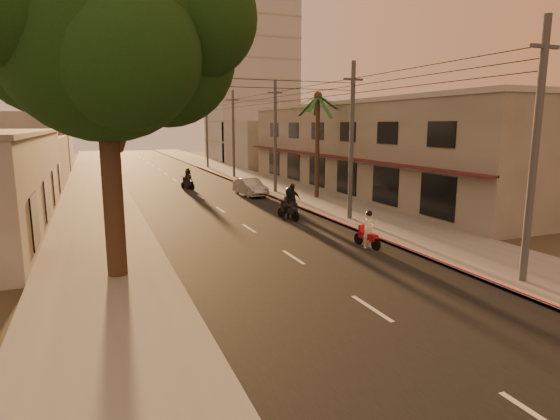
{
  "coord_description": "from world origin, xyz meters",
  "views": [
    {
      "loc": [
        -7.59,
        -15.44,
        5.52
      ],
      "look_at": [
        0.85,
        5.62,
        1.37
      ],
      "focal_mm": 30.0,
      "sensor_mm": 36.0,
      "label": 1
    }
  ],
  "objects_px": {
    "scooter_far_a": "(188,180)",
    "parked_car": "(250,187)",
    "broadleaf_tree": "(114,36)",
    "scooter_mid_b": "(292,200)",
    "palm_tree": "(318,102)",
    "scooter_red": "(368,231)",
    "scooter_mid_a": "(289,205)"
  },
  "relations": [
    {
      "from": "broadleaf_tree",
      "to": "scooter_far_a",
      "type": "bearing_deg",
      "value": 73.76
    },
    {
      "from": "palm_tree",
      "to": "scooter_mid_a",
      "type": "xyz_separation_m",
      "value": [
        -5.07,
        -6.6,
        -6.27
      ]
    },
    {
      "from": "broadleaf_tree",
      "to": "scooter_mid_a",
      "type": "height_order",
      "value": "broadleaf_tree"
    },
    {
      "from": "broadleaf_tree",
      "to": "scooter_mid_a",
      "type": "xyz_separation_m",
      "value": [
        9.54,
        7.26,
        -7.59
      ]
    },
    {
      "from": "scooter_mid_a",
      "to": "scooter_far_a",
      "type": "distance_m",
      "value": 15.48
    },
    {
      "from": "palm_tree",
      "to": "scooter_far_a",
      "type": "distance_m",
      "value": 13.36
    },
    {
      "from": "scooter_red",
      "to": "parked_car",
      "type": "bearing_deg",
      "value": 82.29
    },
    {
      "from": "scooter_red",
      "to": "scooter_mid_b",
      "type": "xyz_separation_m",
      "value": [
        0.07,
        8.86,
        0.09
      ]
    },
    {
      "from": "parked_car",
      "to": "scooter_mid_b",
      "type": "bearing_deg",
      "value": -95.08
    },
    {
      "from": "scooter_red",
      "to": "scooter_mid_b",
      "type": "bearing_deg",
      "value": 81.91
    },
    {
      "from": "scooter_red",
      "to": "scooter_mid_a",
      "type": "relative_size",
      "value": 0.91
    },
    {
      "from": "scooter_mid_b",
      "to": "parked_car",
      "type": "xyz_separation_m",
      "value": [
        -0.05,
        8.21,
        -0.18
      ]
    },
    {
      "from": "scooter_mid_b",
      "to": "parked_car",
      "type": "distance_m",
      "value": 8.21
    },
    {
      "from": "broadleaf_tree",
      "to": "scooter_mid_b",
      "type": "bearing_deg",
      "value": 40.46
    },
    {
      "from": "parked_car",
      "to": "scooter_mid_a",
      "type": "bearing_deg",
      "value": -100.48
    },
    {
      "from": "palm_tree",
      "to": "parked_car",
      "type": "distance_m",
      "value": 8.39
    },
    {
      "from": "broadleaf_tree",
      "to": "parked_car",
      "type": "xyz_separation_m",
      "value": [
        10.41,
        17.13,
        -7.8
      ]
    },
    {
      "from": "broadleaf_tree",
      "to": "scooter_far_a",
      "type": "xyz_separation_m",
      "value": [
        6.54,
        22.44,
        -7.63
      ]
    },
    {
      "from": "scooter_red",
      "to": "scooter_mid_a",
      "type": "distance_m",
      "value": 7.25
    },
    {
      "from": "scooter_far_a",
      "to": "broadleaf_tree",
      "type": "bearing_deg",
      "value": -130.11
    },
    {
      "from": "scooter_mid_a",
      "to": "scooter_far_a",
      "type": "xyz_separation_m",
      "value": [
        -3.0,
        15.18,
        -0.03
      ]
    },
    {
      "from": "scooter_far_a",
      "to": "parked_car",
      "type": "distance_m",
      "value": 6.57
    },
    {
      "from": "scooter_mid_a",
      "to": "scooter_mid_b",
      "type": "height_order",
      "value": "scooter_mid_a"
    },
    {
      "from": "scooter_red",
      "to": "scooter_far_a",
      "type": "height_order",
      "value": "scooter_far_a"
    },
    {
      "from": "parked_car",
      "to": "scooter_far_a",
      "type": "bearing_deg",
      "value": 120.64
    },
    {
      "from": "palm_tree",
      "to": "scooter_mid_a",
      "type": "height_order",
      "value": "palm_tree"
    },
    {
      "from": "scooter_mid_b",
      "to": "scooter_red",
      "type": "bearing_deg",
      "value": -86.63
    },
    {
      "from": "palm_tree",
      "to": "scooter_mid_b",
      "type": "distance_m",
      "value": 9.01
    },
    {
      "from": "broadleaf_tree",
      "to": "scooter_far_a",
      "type": "distance_m",
      "value": 24.59
    },
    {
      "from": "broadleaf_tree",
      "to": "scooter_far_a",
      "type": "relative_size",
      "value": 6.48
    },
    {
      "from": "broadleaf_tree",
      "to": "scooter_mid_a",
      "type": "bearing_deg",
      "value": 37.27
    },
    {
      "from": "parked_car",
      "to": "palm_tree",
      "type": "bearing_deg",
      "value": -43.36
    }
  ]
}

